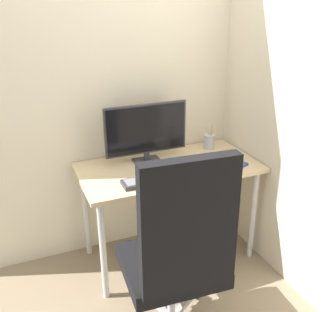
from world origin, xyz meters
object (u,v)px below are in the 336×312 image
object	(u,v)px
keyboard	(157,179)
pen_holder	(209,141)
mouse	(207,166)
notebook	(234,163)
monitor	(146,131)
office_chair	(179,252)

from	to	relation	value
keyboard	pen_holder	distance (m)	0.68
mouse	notebook	size ratio (longest dim) A/B	0.61
keyboard	monitor	bearing A→B (deg)	80.28
monitor	pen_holder	world-z (taller)	monitor
mouse	pen_holder	size ratio (longest dim) A/B	0.52
mouse	pen_holder	world-z (taller)	pen_holder
office_chair	mouse	distance (m)	0.79
keyboard	notebook	world-z (taller)	keyboard
keyboard	pen_holder	xyz separation A→B (m)	(0.57, 0.37, 0.04)
monitor	keyboard	size ratio (longest dim) A/B	1.33
office_chair	monitor	world-z (taller)	office_chair
monitor	mouse	world-z (taller)	monitor
office_chair	pen_holder	distance (m)	1.17
pen_holder	notebook	distance (m)	0.33
office_chair	pen_holder	size ratio (longest dim) A/B	6.18
keyboard	notebook	size ratio (longest dim) A/B	2.68
pen_holder	notebook	world-z (taller)	pen_holder
notebook	monitor	bearing A→B (deg)	132.13
mouse	pen_holder	distance (m)	0.39
office_chair	monitor	bearing A→B (deg)	79.78
monitor	notebook	bearing A→B (deg)	-27.61
pen_holder	mouse	bearing A→B (deg)	-121.16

